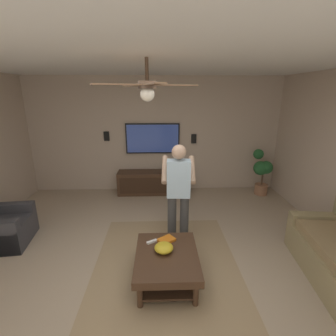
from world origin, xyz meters
TOP-DOWN VIEW (x-y plane):
  - ground_plane at (0.00, 0.00)m, footprint 7.44×7.44m
  - wall_back_tv at (3.15, 0.00)m, footprint 0.10×6.22m
  - ceiling_slab at (0.00, 0.00)m, footprint 6.40×6.22m
  - area_rug at (0.04, -0.18)m, footprint 2.69×2.03m
  - coffee_table at (-0.16, -0.18)m, footprint 1.00×0.80m
  - media_console at (2.82, 0.06)m, footprint 0.45×1.70m
  - tv at (3.06, 0.06)m, footprint 0.05×1.30m
  - person_standing at (0.74, -0.39)m, footprint 0.55×0.55m
  - potted_plant_tall at (2.63, -2.54)m, footprint 0.46×0.44m
  - bowl at (-0.11, -0.15)m, footprint 0.24×0.24m
  - remote_white at (0.10, 0.01)m, footprint 0.11×0.15m
  - book at (0.13, -0.19)m, footprint 0.26×0.27m
  - vase_round at (2.78, -0.28)m, footprint 0.22×0.22m
  - wall_speaker_left at (3.07, -0.94)m, footprint 0.06×0.12m
  - wall_speaker_right at (3.07, 1.17)m, footprint 0.06×0.12m
  - ceiling_fan at (-0.00, 0.03)m, footprint 1.15×1.16m

SIDE VIEW (x-z plane):
  - ground_plane at x=0.00m, z-range 0.00..0.00m
  - area_rug at x=0.04m, z-range 0.00..0.01m
  - media_console at x=2.82m, z-range 0.00..0.55m
  - coffee_table at x=-0.16m, z-range 0.10..0.50m
  - remote_white at x=0.10m, z-range 0.40..0.42m
  - book at x=0.13m, z-range 0.40..0.44m
  - bowl at x=-0.11m, z-range 0.40..0.51m
  - potted_plant_tall at x=2.63m, z-range 0.07..1.17m
  - vase_round at x=2.78m, z-range 0.55..0.77m
  - person_standing at x=0.74m, z-range 0.11..1.75m
  - wall_speaker_left at x=3.07m, z-range 1.19..1.41m
  - tv at x=3.06m, z-range 0.95..1.68m
  - wall_speaker_right at x=3.07m, z-range 1.27..1.49m
  - wall_back_tv at x=3.15m, z-range 0.00..2.76m
  - ceiling_fan at x=0.00m, z-range 2.20..2.66m
  - ceiling_slab at x=0.00m, z-range 2.76..2.86m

